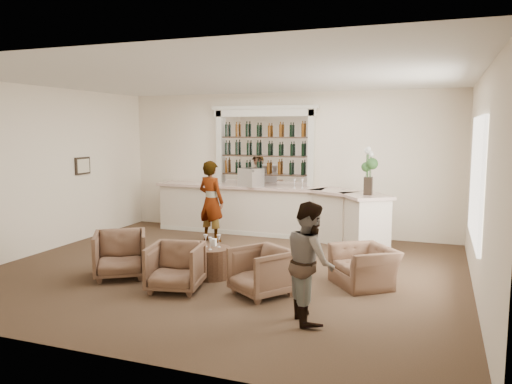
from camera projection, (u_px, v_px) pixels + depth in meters
ground at (226, 270)px, 8.72m from camera, size 8.00×8.00×0.00m
room_shell at (249, 136)px, 9.03m from camera, size 8.04×7.02×3.32m
bar_counter at (272, 211)px, 11.49m from camera, size 5.72×1.80×1.14m
back_bar_alcove at (264, 147)px, 11.81m from camera, size 2.64×0.25×3.00m
cocktail_table at (212, 262)px, 8.30m from camera, size 0.64×0.64×0.50m
sommelier at (211, 201)px, 10.89m from camera, size 0.74×0.59×1.78m
guest at (310, 262)px, 6.37m from camera, size 0.88×0.95×1.55m
armchair_left at (120, 254)px, 8.29m from camera, size 1.16×1.16×0.77m
armchair_center at (175, 267)px, 7.62m from camera, size 0.92×0.94×0.73m
armchair_right at (261, 272)px, 7.39m from camera, size 1.08×1.09×0.72m
armchair_far at (364, 266)px, 7.85m from camera, size 1.24×1.26×0.62m
espresso_machine at (251, 177)px, 11.49m from camera, size 0.60×0.56×0.42m
flower_vase at (369, 168)px, 9.98m from camera, size 0.25×0.25×0.95m
wine_glass_bar_left at (302, 183)px, 11.17m from camera, size 0.07×0.07×0.21m
wine_glass_bar_right at (294, 183)px, 11.18m from camera, size 0.07×0.07×0.21m
wine_glass_tbl_a at (206, 241)px, 8.33m from camera, size 0.07×0.07×0.21m
wine_glass_tbl_b at (219, 241)px, 8.30m from camera, size 0.07×0.07×0.21m
wine_glass_tbl_c at (210, 243)px, 8.12m from camera, size 0.07×0.07×0.21m
napkin_holder at (214, 242)px, 8.40m from camera, size 0.08×0.08×0.12m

